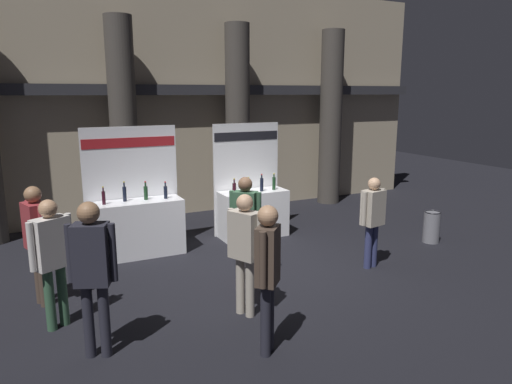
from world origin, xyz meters
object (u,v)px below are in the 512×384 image
(exhibitor_booth_0, at_px, (137,223))
(visitor_6, at_px, (92,265))
(visitor_4, at_px, (52,252))
(exhibitor_booth_1, at_px, (252,208))
(visitor_0, at_px, (373,215))
(trash_bin, at_px, (432,227))
(visitor_2, at_px, (245,244))
(visitor_1, at_px, (268,268))
(visitor_3, at_px, (37,234))
(visitor_7, at_px, (245,220))

(exhibitor_booth_0, bearing_deg, visitor_6, -109.59)
(visitor_4, xyz_separation_m, visitor_6, (0.37, -0.95, 0.09))
(exhibitor_booth_1, xyz_separation_m, visitor_0, (1.06, -2.59, 0.35))
(trash_bin, distance_m, visitor_2, 4.98)
(exhibitor_booth_1, height_order, visitor_0, exhibitor_booth_1)
(exhibitor_booth_0, relative_size, visitor_1, 1.34)
(visitor_3, distance_m, visitor_7, 3.05)
(visitor_7, bearing_deg, visitor_3, -145.83)
(exhibitor_booth_0, height_order, visitor_1, exhibitor_booth_0)
(exhibitor_booth_1, height_order, visitor_3, exhibitor_booth_1)
(exhibitor_booth_0, relative_size, exhibitor_booth_1, 1.01)
(exhibitor_booth_0, xyz_separation_m, visitor_7, (1.31, -2.02, 0.39))
(visitor_2, bearing_deg, visitor_3, -147.22)
(visitor_1, bearing_deg, visitor_3, 84.59)
(exhibitor_booth_1, distance_m, visitor_3, 4.52)
(visitor_0, xyz_separation_m, visitor_7, (-2.21, 0.44, 0.06))
(visitor_6, bearing_deg, exhibitor_booth_1, -113.99)
(trash_bin, bearing_deg, visitor_1, -155.58)
(exhibitor_booth_0, xyz_separation_m, visitor_3, (-1.71, -1.55, 0.43))
(visitor_3, relative_size, visitor_6, 0.95)
(visitor_1, xyz_separation_m, visitor_4, (-2.17, 1.74, -0.03))
(visitor_4, bearing_deg, exhibitor_booth_1, 2.50)
(exhibitor_booth_0, distance_m, visitor_1, 4.19)
(visitor_3, bearing_deg, visitor_6, 178.13)
(trash_bin, relative_size, visitor_6, 0.35)
(exhibitor_booth_0, xyz_separation_m, visitor_4, (-1.56, -2.38, 0.40))
(visitor_2, xyz_separation_m, visitor_6, (-1.97, -0.20, 0.10))
(exhibitor_booth_0, bearing_deg, visitor_1, -81.54)
(visitor_2, bearing_deg, visitor_1, -34.88)
(trash_bin, distance_m, visitor_6, 6.94)
(visitor_0, bearing_deg, visitor_4, -11.73)
(visitor_0, xyz_separation_m, visitor_3, (-5.22, 0.91, 0.10))
(visitor_1, distance_m, visitor_6, 1.97)
(exhibitor_booth_0, height_order, visitor_4, exhibitor_booth_0)
(trash_bin, xyz_separation_m, visitor_7, (-4.25, -0.14, 0.69))
(visitor_3, distance_m, visitor_6, 1.86)
(visitor_0, bearing_deg, visitor_1, 18.99)
(visitor_0, relative_size, visitor_4, 0.93)
(trash_bin, distance_m, visitor_1, 5.48)
(visitor_0, relative_size, visitor_2, 0.94)
(visitor_6, bearing_deg, visitor_3, -51.13)
(trash_bin, height_order, visitor_2, visitor_2)
(exhibitor_booth_1, relative_size, visitor_7, 1.39)
(visitor_2, height_order, visitor_3, visitor_3)
(visitor_0, relative_size, visitor_6, 0.87)
(visitor_0, bearing_deg, visitor_3, -20.72)
(visitor_6, bearing_deg, visitor_0, -146.97)
(visitor_6, height_order, visitor_7, visitor_6)
(visitor_6, bearing_deg, visitor_7, -129.71)
(exhibitor_booth_1, distance_m, visitor_0, 2.81)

